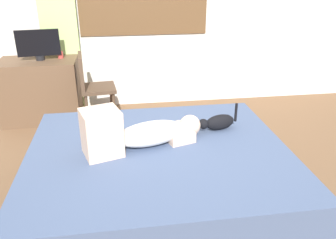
{
  "coord_description": "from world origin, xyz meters",
  "views": [
    {
      "loc": [
        -0.37,
        -2.3,
        1.73
      ],
      "look_at": [
        -0.01,
        0.16,
        0.63
      ],
      "focal_mm": 36.88,
      "sensor_mm": 36.0,
      "label": 1
    }
  ],
  "objects_px": {
    "cat": "(218,122)",
    "tv_monitor": "(38,44)",
    "desk": "(41,90)",
    "bed": "(159,177)",
    "cup": "(60,55)",
    "chair_by_desk": "(92,85)",
    "person_lying": "(139,132)"
  },
  "relations": [
    {
      "from": "person_lying",
      "to": "chair_by_desk",
      "type": "relative_size",
      "value": 1.09
    },
    {
      "from": "cup",
      "to": "person_lying",
      "type": "bearing_deg",
      "value": -66.97
    },
    {
      "from": "bed",
      "to": "tv_monitor",
      "type": "distance_m",
      "value": 2.31
    },
    {
      "from": "cat",
      "to": "tv_monitor",
      "type": "relative_size",
      "value": 0.73
    },
    {
      "from": "desk",
      "to": "bed",
      "type": "bearing_deg",
      "value": -57.49
    },
    {
      "from": "bed",
      "to": "desk",
      "type": "distance_m",
      "value": 2.23
    },
    {
      "from": "cat",
      "to": "person_lying",
      "type": "bearing_deg",
      "value": -164.04
    },
    {
      "from": "tv_monitor",
      "to": "bed",
      "type": "bearing_deg",
      "value": -58.46
    },
    {
      "from": "person_lying",
      "to": "cup",
      "type": "relative_size",
      "value": 11.82
    },
    {
      "from": "person_lying",
      "to": "cat",
      "type": "relative_size",
      "value": 2.65
    },
    {
      "from": "bed",
      "to": "tv_monitor",
      "type": "relative_size",
      "value": 4.17
    },
    {
      "from": "cup",
      "to": "chair_by_desk",
      "type": "distance_m",
      "value": 0.58
    },
    {
      "from": "desk",
      "to": "chair_by_desk",
      "type": "height_order",
      "value": "chair_by_desk"
    },
    {
      "from": "cat",
      "to": "tv_monitor",
      "type": "distance_m",
      "value": 2.36
    },
    {
      "from": "bed",
      "to": "desk",
      "type": "xyz_separation_m",
      "value": [
        -1.2,
        1.88,
        0.13
      ]
    },
    {
      "from": "person_lying",
      "to": "chair_by_desk",
      "type": "bearing_deg",
      "value": 106.12
    },
    {
      "from": "bed",
      "to": "person_lying",
      "type": "xyz_separation_m",
      "value": [
        -0.14,
        0.08,
        0.36
      ]
    },
    {
      "from": "tv_monitor",
      "to": "chair_by_desk",
      "type": "relative_size",
      "value": 0.56
    },
    {
      "from": "person_lying",
      "to": "cat",
      "type": "height_order",
      "value": "person_lying"
    },
    {
      "from": "cat",
      "to": "desk",
      "type": "xyz_separation_m",
      "value": [
        -1.73,
        1.61,
        -0.18
      ]
    },
    {
      "from": "cat",
      "to": "chair_by_desk",
      "type": "height_order",
      "value": "chair_by_desk"
    },
    {
      "from": "bed",
      "to": "chair_by_desk",
      "type": "xyz_separation_m",
      "value": [
        -0.57,
        1.58,
        0.27
      ]
    },
    {
      "from": "cat",
      "to": "chair_by_desk",
      "type": "bearing_deg",
      "value": 130.15
    },
    {
      "from": "bed",
      "to": "chair_by_desk",
      "type": "bearing_deg",
      "value": 109.98
    },
    {
      "from": "bed",
      "to": "cat",
      "type": "xyz_separation_m",
      "value": [
        0.53,
        0.27,
        0.31
      ]
    },
    {
      "from": "cat",
      "to": "cup",
      "type": "height_order",
      "value": "cup"
    },
    {
      "from": "cat",
      "to": "desk",
      "type": "bearing_deg",
      "value": 137.0
    },
    {
      "from": "tv_monitor",
      "to": "cat",
      "type": "bearing_deg",
      "value": -43.75
    },
    {
      "from": "cat",
      "to": "tv_monitor",
      "type": "bearing_deg",
      "value": 136.25
    },
    {
      "from": "bed",
      "to": "chair_by_desk",
      "type": "height_order",
      "value": "chair_by_desk"
    },
    {
      "from": "person_lying",
      "to": "cat",
      "type": "bearing_deg",
      "value": 15.96
    },
    {
      "from": "cup",
      "to": "desk",
      "type": "bearing_deg",
      "value": -167.05
    }
  ]
}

